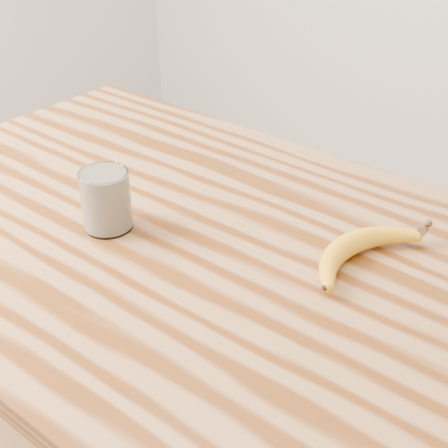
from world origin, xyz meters
The scene contains 3 objects.
table centered at (0.00, 0.00, 0.77)m, with size 1.20×0.80×0.90m.
smoothie_glass centered at (-0.09, -0.07, 0.95)m, with size 0.08×0.08×0.10m.
banana centered at (0.26, 0.11, 0.92)m, with size 0.11×0.30×0.04m, color orange, non-canonical shape.
Camera 1 is at (0.60, -0.63, 1.45)m, focal length 50.00 mm.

